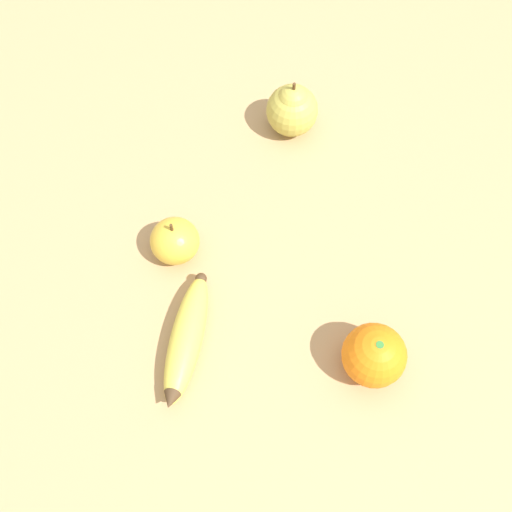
# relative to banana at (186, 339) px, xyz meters

# --- Properties ---
(ground_plane) EXTENTS (3.00, 3.00, 0.00)m
(ground_plane) POSITION_rel_banana_xyz_m (0.11, 0.16, -0.02)
(ground_plane) COLOR tan
(banana) EXTENTS (0.05, 0.20, 0.04)m
(banana) POSITION_rel_banana_xyz_m (0.00, 0.00, 0.00)
(banana) COLOR #DBCC4C
(banana) RESTS_ON ground_plane
(orange) EXTENTS (0.08, 0.08, 0.08)m
(orange) POSITION_rel_banana_xyz_m (0.25, 0.01, 0.02)
(orange) COLOR orange
(orange) RESTS_ON ground_plane
(pear) EXTENTS (0.08, 0.08, 0.10)m
(pear) POSITION_rel_banana_xyz_m (0.09, 0.39, 0.02)
(pear) COLOR #B7AD47
(pear) RESTS_ON ground_plane
(apple) EXTENTS (0.07, 0.07, 0.08)m
(apple) POSITION_rel_banana_xyz_m (-0.05, 0.14, 0.01)
(apple) COLOR gold
(apple) RESTS_ON ground_plane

